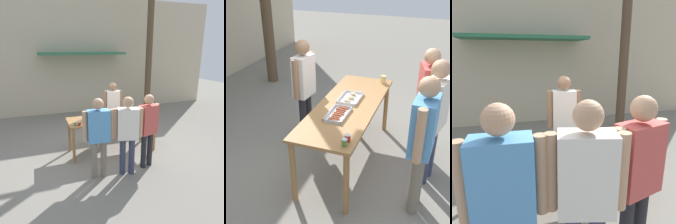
# 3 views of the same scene
# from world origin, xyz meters

# --- Properties ---
(ground_plane) EXTENTS (24.00, 24.00, 0.00)m
(ground_plane) POSITION_xyz_m (0.00, 0.00, 0.00)
(ground_plane) COLOR gray
(building_facade_back) EXTENTS (12.00, 1.11, 4.50)m
(building_facade_back) POSITION_xyz_m (0.00, 3.98, 2.26)
(building_facade_back) COLOR beige
(building_facade_back) RESTS_ON ground
(serving_table) EXTENTS (2.23, 0.80, 0.91)m
(serving_table) POSITION_xyz_m (0.00, 0.00, 0.80)
(serving_table) COLOR olive
(serving_table) RESTS_ON ground
(food_tray_sausages) EXTENTS (0.46, 0.24, 0.04)m
(food_tray_sausages) POSITION_xyz_m (-0.34, 0.02, 0.92)
(food_tray_sausages) COLOR silver
(food_tray_sausages) RESTS_ON serving_table
(food_tray_buns) EXTENTS (0.43, 0.29, 0.06)m
(food_tray_buns) POSITION_xyz_m (0.17, 0.02, 0.92)
(food_tray_buns) COLOR silver
(food_tray_buns) RESTS_ON serving_table
(condiment_jar_mustard) EXTENTS (0.07, 0.07, 0.08)m
(condiment_jar_mustard) POSITION_xyz_m (-0.98, -0.29, 0.95)
(condiment_jar_mustard) COLOR #567A38
(condiment_jar_mustard) RESTS_ON serving_table
(condiment_jar_ketchup) EXTENTS (0.07, 0.07, 0.08)m
(condiment_jar_ketchup) POSITION_xyz_m (-0.89, -0.29, 0.95)
(condiment_jar_ketchup) COLOR #B22319
(condiment_jar_ketchup) RESTS_ON serving_table
(beer_cup) EXTENTS (0.09, 0.09, 0.12)m
(beer_cup) POSITION_xyz_m (0.97, -0.28, 0.97)
(beer_cup) COLOR #DBC67A
(beer_cup) RESTS_ON serving_table
(person_server_behind_table) EXTENTS (0.54, 0.24, 1.66)m
(person_server_behind_table) POSITION_xyz_m (0.31, 0.81, 1.00)
(person_server_behind_table) COLOR #232328
(person_server_behind_table) RESTS_ON ground
(person_customer_holding_hotdog) EXTENTS (0.63, 0.26, 1.69)m
(person_customer_holding_hotdog) POSITION_xyz_m (-0.66, -1.07, 1.00)
(person_customer_holding_hotdog) COLOR #756B5B
(person_customer_holding_hotdog) RESTS_ON ground
(person_customer_with_cup) EXTENTS (0.58, 0.32, 1.67)m
(person_customer_with_cup) POSITION_xyz_m (0.47, -1.01, 1.00)
(person_customer_with_cup) COLOR #232328
(person_customer_with_cup) RESTS_ON ground
(person_customer_waiting_in_line) EXTENTS (0.60, 0.33, 1.69)m
(person_customer_waiting_in_line) POSITION_xyz_m (-0.06, -1.14, 1.01)
(person_customer_waiting_in_line) COLOR #333851
(person_customer_waiting_in_line) RESTS_ON ground
(utility_pole) EXTENTS (1.10, 0.24, 5.47)m
(utility_pole) POSITION_xyz_m (2.46, 2.72, 2.80)
(utility_pole) COLOR brown
(utility_pole) RESTS_ON ground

